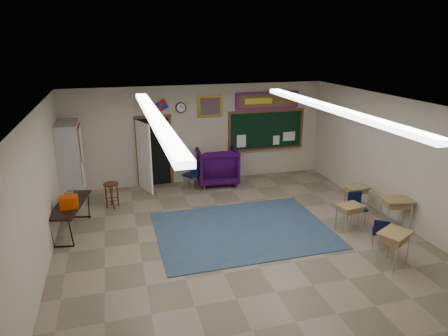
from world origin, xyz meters
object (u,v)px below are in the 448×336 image
object	(u,v)px
folding_table	(71,216)
wooden_stool	(112,195)
student_desk_front_left	(349,217)
student_desk_front_right	(356,197)
wingback_armchair	(217,165)

from	to	relation	value
folding_table	wooden_stool	world-z (taller)	folding_table
student_desk_front_left	wooden_stool	distance (m)	6.05
student_desk_front_left	student_desk_front_right	xyz separation A→B (m)	(0.86, 1.01, 0.00)
student_desk_front_left	wooden_stool	bearing A→B (deg)	142.54
wingback_armchair	student_desk_front_right	world-z (taller)	wingback_armchair
wingback_armchair	student_desk_front_left	bearing A→B (deg)	122.34
wingback_armchair	wooden_stool	distance (m)	3.35
wingback_armchair	student_desk_front_left	distance (m)	4.55
student_desk_front_left	folding_table	bearing A→B (deg)	156.06
student_desk_front_right	folding_table	size ratio (longest dim) A/B	0.38
wingback_armchair	student_desk_front_left	xyz separation A→B (m)	(2.11, -4.03, -0.20)
student_desk_front_right	wooden_stool	distance (m)	6.44
folding_table	wooden_stool	xyz separation A→B (m)	(0.93, 1.21, -0.03)
wingback_armchair	student_desk_front_right	size ratio (longest dim) A/B	1.87
student_desk_front_left	wooden_stool	size ratio (longest dim) A/B	0.98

